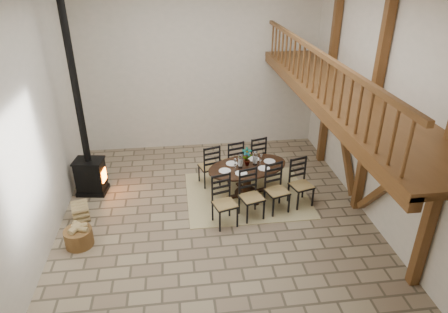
{
  "coord_description": "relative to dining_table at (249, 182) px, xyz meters",
  "views": [
    {
      "loc": [
        -0.79,
        -7.56,
        5.43
      ],
      "look_at": [
        0.24,
        0.4,
        1.36
      ],
      "focal_mm": 32.0,
      "sensor_mm": 36.0,
      "label": 1
    }
  ],
  "objects": [
    {
      "name": "log_stack",
      "position": [
        -3.98,
        -0.4,
        -0.23
      ],
      "size": [
        0.48,
        0.57,
        0.37
      ],
      "rotation": [
        0.0,
        0.0,
        0.28
      ],
      "color": "tan",
      "rests_on": "ground"
    },
    {
      "name": "room_shell",
      "position": [
        0.29,
        -0.76,
        2.6
      ],
      "size": [
        7.02,
        8.02,
        5.01
      ],
      "color": "beige",
      "rests_on": "ground"
    },
    {
      "name": "ground",
      "position": [
        -0.9,
        -0.76,
        -0.42
      ],
      "size": [
        8.0,
        8.0,
        0.0
      ],
      "primitive_type": "plane",
      "color": "gray",
      "rests_on": "ground"
    },
    {
      "name": "log_basket",
      "position": [
        -3.84,
        -1.37,
        -0.21
      ],
      "size": [
        0.58,
        0.58,
        0.48
      ],
      "rotation": [
        0.0,
        0.0,
        0.24
      ],
      "color": "brown",
      "rests_on": "ground"
    },
    {
      "name": "rug",
      "position": [
        -0.03,
        0.09,
        -0.41
      ],
      "size": [
        3.0,
        2.5,
        0.02
      ],
      "primitive_type": "cube",
      "color": "tan",
      "rests_on": "ground"
    },
    {
      "name": "dining_table",
      "position": [
        0.0,
        0.0,
        0.0
      ],
      "size": [
        2.68,
        2.74,
        1.29
      ],
      "rotation": [
        0.0,
        0.0,
        0.28
      ],
      "color": "black",
      "rests_on": "ground"
    },
    {
      "name": "wood_stove",
      "position": [
        -3.89,
        0.73,
        0.69
      ],
      "size": [
        0.78,
        0.65,
        5.0
      ],
      "rotation": [
        0.0,
        0.0,
        -0.15
      ],
      "color": "black",
      "rests_on": "ground"
    }
  ]
}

